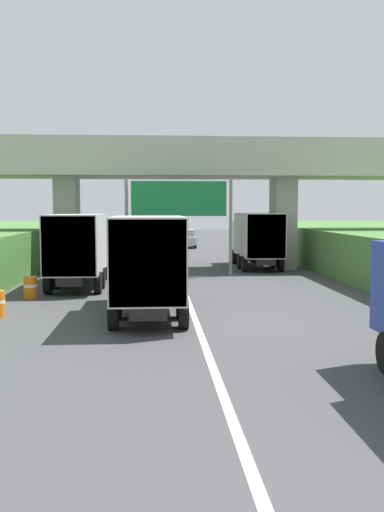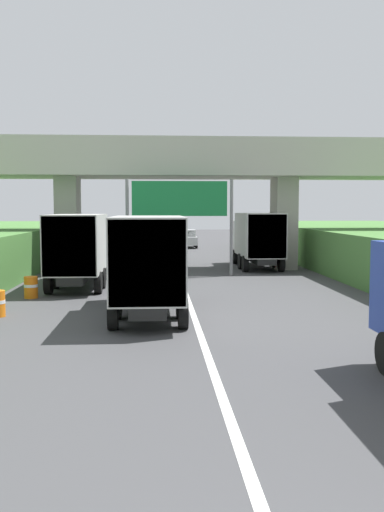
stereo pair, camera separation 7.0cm
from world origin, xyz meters
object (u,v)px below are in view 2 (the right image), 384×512
object	(u,v)px
truck_black	(149,260)
truck_green	(80,246)
car_silver	(187,239)
car_red	(112,245)
construction_barrel_4	(31,287)
overhead_highway_sign	(180,205)
truck_white	(257,237)

from	to	relation	value
truck_black	truck_green	bearing A→B (deg)	114.00
car_silver	car_red	distance (m)	10.74
truck_green	construction_barrel_4	size ratio (longest dim) A/B	8.11
car_red	construction_barrel_4	size ratio (longest dim) A/B	4.56
truck_green	car_silver	world-z (taller)	truck_green
car_red	construction_barrel_4	bearing A→B (deg)	-94.38
truck_black	construction_barrel_4	bearing A→B (deg)	139.76
overhead_highway_sign	truck_white	xyz separation A→B (m)	(4.99, 4.07, -1.98)
overhead_highway_sign	truck_black	size ratio (longest dim) A/B	0.81
car_silver	truck_black	bearing A→B (deg)	-95.23
overhead_highway_sign	truck_white	distance (m)	6.74
overhead_highway_sign	truck_green	xyz separation A→B (m)	(-4.88, -4.02, -1.98)
truck_green	car_silver	bearing A→B (deg)	76.50
car_red	truck_black	bearing A→B (deg)	-82.88
truck_green	car_red	size ratio (longest dim) A/B	1.78
truck_black	car_silver	xyz separation A→B (m)	(3.18, 34.67, -1.08)
truck_white	truck_green	world-z (taller)	same
truck_white	car_silver	size ratio (longest dim) A/B	1.78
overhead_highway_sign	car_red	xyz separation A→B (m)	(-4.79, 14.53, -3.05)
truck_black	truck_white	bearing A→B (deg)	67.32
truck_green	truck_black	size ratio (longest dim) A/B	1.00
truck_white	construction_barrel_4	distance (m)	16.25
overhead_highway_sign	truck_black	xyz separation A→B (m)	(-1.54, -11.54, -1.98)
overhead_highway_sign	truck_white	size ratio (longest dim) A/B	0.81
car_red	truck_white	bearing A→B (deg)	-46.92
truck_black	construction_barrel_4	distance (m)	6.63
truck_white	truck_black	distance (m)	16.92
car_silver	construction_barrel_4	distance (m)	31.56
car_silver	car_red	size ratio (longest dim) A/B	1.00
truck_green	truck_black	world-z (taller)	same
overhead_highway_sign	construction_barrel_4	distance (m)	10.39
car_red	car_silver	bearing A→B (deg)	53.21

